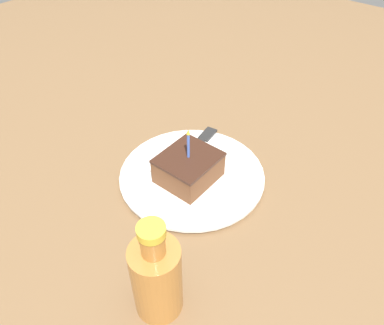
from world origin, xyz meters
The scene contains 5 objects.
ground_plane centered at (0.00, 0.00, -0.02)m, with size 2.40×2.40×0.04m.
plate centered at (-0.01, 0.01, 0.01)m, with size 0.28×0.28×0.01m.
cake_slice centered at (0.01, 0.01, 0.04)m, with size 0.11×0.10×0.12m.
fork centered at (-0.06, -0.03, 0.02)m, with size 0.20×0.05×0.00m.
bottle centered at (0.22, 0.13, 0.07)m, with size 0.07×0.07×0.17m.
Camera 1 is at (0.40, 0.34, 0.51)m, focal length 35.00 mm.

